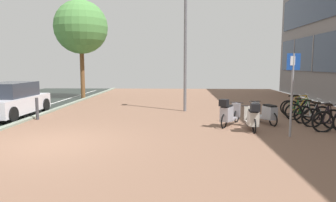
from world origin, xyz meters
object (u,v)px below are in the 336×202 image
Objects in this scene: bicycle_rack_01 at (322,118)px; parking_sign at (292,86)px; bicycle_rack_02 at (312,115)px; lamp_post at (185,42)px; parked_car_near at (11,100)px; street_tree at (81,27)px; scooter_far at (252,117)px; scooter_near at (228,113)px; bicycle_rack_05 at (295,107)px; bollard_far at (37,109)px; bicycle_rack_04 at (300,109)px; bicycle_rack_03 at (302,112)px; scooter_mid at (266,113)px; bicycle_rack_00 at (333,121)px.

bicycle_rack_01 is 2.48m from parking_sign.
lamp_post reaches higher than bicycle_rack_02.
street_tree is (0.88, 6.97, 3.90)m from parked_car_near.
scooter_far is 0.30× the size of lamp_post.
street_tree is at bearing 82.82° from parked_car_near.
lamp_post reaches higher than scooter_near.
bicycle_rack_05 reaches higher than bollard_far.
scooter_near is at bearing -148.70° from bicycle_rack_04.
street_tree reaches higher than bicycle_rack_03.
scooter_near is (-3.38, -2.76, 0.14)m from bicycle_rack_05.
bicycle_rack_01 reaches higher than scooter_mid.
scooter_near is at bearing -157.43° from bicycle_rack_03.
parked_car_near is (-12.38, -0.99, 0.36)m from bicycle_rack_05.
bicycle_rack_00 is at bearing -14.75° from scooter_near.
bollard_far is at bearing -157.16° from lamp_post.
bicycle_rack_02 is 3.29m from scooter_near.
bicycle_rack_00 is at bearing -38.40° from scooter_mid.
bollard_far is (-9.19, 2.59, -1.13)m from parking_sign.
bicycle_rack_03 is at bearing 24.57° from scooter_mid.
bicycle_rack_04 is at bearing -93.21° from bicycle_rack_05.
lamp_post is at bearing 154.17° from bicycle_rack_03.
bicycle_rack_03 is at bearing 1.50° from bollard_far.
street_tree is (-11.41, 9.61, 4.23)m from bicycle_rack_00.
bicycle_rack_00 is 2.18m from bicycle_rack_03.
bicycle_rack_03 is at bearing 94.93° from bicycle_rack_01.
lamp_post is at bearing 22.84° from bollard_far.
bicycle_rack_05 is 1.42× the size of bollard_far.
bicycle_rack_05 is at bearing 49.48° from scooter_mid.
lamp_post is (-4.66, 2.26, 2.92)m from bicycle_rack_03.
bicycle_rack_03 is at bearing 93.90° from bicycle_rack_00.
parking_sign is at bearing -157.02° from bicycle_rack_00.
scooter_near is at bearing -169.80° from bicycle_rack_02.
bicycle_rack_00 is 3.63m from bicycle_rack_05.
parked_car_near reaches higher than bicycle_rack_03.
bollard_far is (-7.53, 1.03, -0.02)m from scooter_near.
lamp_post is (-4.90, 0.81, 2.93)m from bicycle_rack_05.
parking_sign is (0.97, -0.85, 1.13)m from scooter_far.
bollard_far is at bearing 168.05° from scooter_far.
scooter_near is 0.95× the size of scooter_far.
parking_sign is (-1.58, -2.15, 1.23)m from bicycle_rack_02.
lamp_post is at bearing 112.97° from scooter_near.
bicycle_rack_00 is at bearing -88.15° from bicycle_rack_01.
lamp_post is (-3.17, 5.13, 1.68)m from parking_sign.
bicycle_rack_02 reaches higher than scooter_mid.
bicycle_rack_04 is at bearing -17.50° from lamp_post.
scooter_mid is (-1.88, -2.20, 0.07)m from bicycle_rack_05.
parking_sign reaches higher than bicycle_rack_05.
street_tree is at bearing 139.58° from scooter_mid.
scooter_near reaches higher than bollard_far.
bicycle_rack_01 is 1.49× the size of bollard_far.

